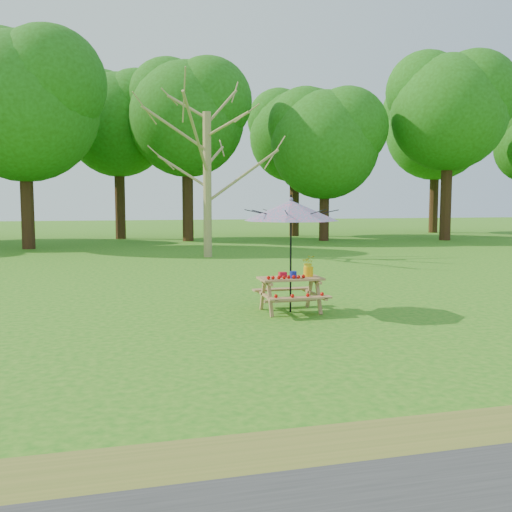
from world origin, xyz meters
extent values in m
plane|color=#206E14|center=(0.00, 0.00, 0.00)|extent=(120.00, 120.00, 0.00)
cube|color=olive|center=(0.00, -2.80, 0.00)|extent=(120.00, 1.20, 0.01)
cylinder|color=#938050|center=(3.00, 14.49, 2.74)|extent=(0.43, 0.43, 5.49)
cube|color=#9B7146|center=(2.67, 3.22, 0.65)|extent=(1.20, 0.62, 0.04)
cube|color=#9B7146|center=(2.67, 2.67, 0.36)|extent=(1.20, 0.22, 0.04)
cube|color=#9B7146|center=(2.67, 3.77, 0.36)|extent=(1.20, 0.22, 0.04)
cylinder|color=black|center=(2.67, 3.22, 1.12)|extent=(0.04, 0.04, 2.25)
cone|color=teal|center=(2.67, 3.22, 1.95)|extent=(2.41, 2.41, 0.39)
sphere|color=teal|center=(2.67, 3.22, 2.16)|extent=(0.08, 0.08, 0.08)
cube|color=red|center=(2.54, 3.30, 0.72)|extent=(0.14, 0.12, 0.10)
cylinder|color=#1421A7|center=(2.70, 3.13, 0.74)|extent=(0.13, 0.13, 0.13)
cube|color=#EDE7CE|center=(2.58, 3.43, 0.71)|extent=(0.13, 0.13, 0.07)
cylinder|color=#FFB20D|center=(3.06, 3.29, 0.76)|extent=(0.19, 0.19, 0.19)
imported|color=yellow|center=(3.06, 3.29, 0.94)|extent=(0.30, 0.28, 0.28)
camera|label=1|loc=(-0.70, -7.10, 2.12)|focal=40.00mm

